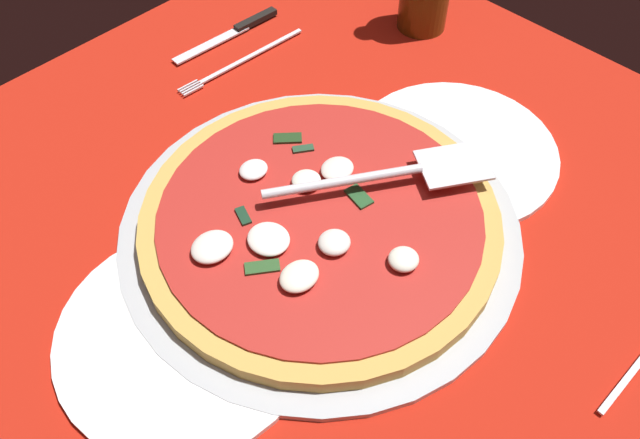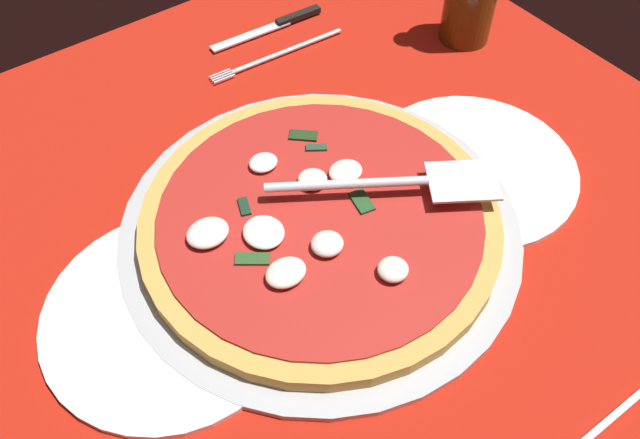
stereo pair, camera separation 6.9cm
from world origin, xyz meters
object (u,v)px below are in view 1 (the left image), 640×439
at_px(dinner_plate_left, 187,334).
at_px(pizza_server, 390,174).
at_px(dinner_plate_right, 455,152).
at_px(place_setting_far, 239,47).
at_px(pizza, 319,220).

bearing_deg(dinner_plate_left, pizza_server, -5.94).
relative_size(dinner_plate_right, place_setting_far, 1.15).
relative_size(dinner_plate_right, pizza_server, 1.08).
height_order(dinner_plate_left, dinner_plate_right, same).
bearing_deg(place_setting_far, pizza, 66.98).
bearing_deg(dinner_plate_right, place_setting_far, 97.54).
distance_m(dinner_plate_right, pizza, 0.20).
height_order(dinner_plate_right, place_setting_far, place_setting_far).
xyz_separation_m(dinner_plate_left, pizza_server, (0.26, -0.03, 0.04)).
distance_m(pizza_server, place_setting_far, 0.33).
bearing_deg(dinner_plate_left, dinner_plate_right, -5.14).
height_order(pizza, place_setting_far, pizza).
xyz_separation_m(pizza, pizza_server, (0.08, -0.03, 0.03)).
distance_m(dinner_plate_right, pizza_server, 0.12).
bearing_deg(pizza_server, place_setting_far, 110.73).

